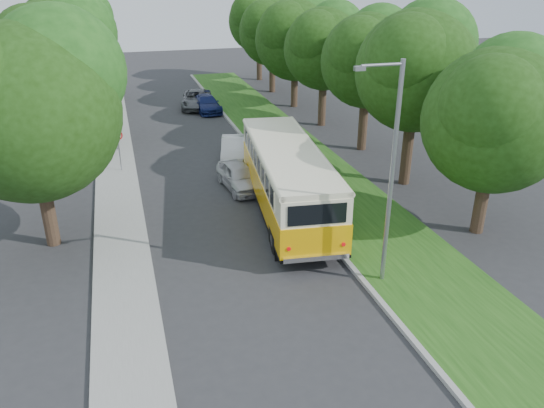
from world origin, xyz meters
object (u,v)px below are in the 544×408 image
object	(u,v)px
lamppost_near	(390,170)
lamppost_far	(108,85)
car_grey	(197,99)
car_blue	(207,104)
car_silver	(239,176)
vintage_bus	(288,181)
car_white	(234,149)

from	to	relation	value
lamppost_near	lamppost_far	size ratio (longest dim) A/B	1.07
lamppost_far	car_grey	size ratio (longest dim) A/B	1.49
car_blue	car_grey	distance (m)	1.61
lamppost_far	car_silver	distance (m)	10.78
vintage_bus	lamppost_near	bearing A→B (deg)	-71.13
car_silver	car_white	xyz separation A→B (m)	(0.73, 4.49, 0.01)
lamppost_far	car_grey	bearing A→B (deg)	55.92
car_grey	car_silver	bearing A→B (deg)	-81.16
car_silver	car_grey	world-z (taller)	car_grey
lamppost_far	vintage_bus	xyz separation A→B (m)	(7.48, -11.90, -2.48)
car_silver	car_white	world-z (taller)	car_white
lamppost_near	car_grey	xyz separation A→B (m)	(-2.24, 28.36, -3.67)
car_white	car_silver	bearing A→B (deg)	-85.33
car_grey	car_white	bearing A→B (deg)	-78.77
car_white	car_blue	distance (m)	12.12
lamppost_far	car_silver	xyz separation A→B (m)	(6.03, -8.25, -3.45)
lamppost_near	vintage_bus	xyz separation A→B (m)	(-1.43, 6.60, -2.73)
vintage_bus	car_blue	size ratio (longest dim) A/B	2.51
car_silver	car_blue	bearing A→B (deg)	79.38
car_white	car_blue	size ratio (longest dim) A/B	0.94
car_silver	car_grey	xyz separation A→B (m)	(0.64, 18.11, 0.03)
car_blue	car_grey	size ratio (longest dim) A/B	0.87
vintage_bus	car_white	xyz separation A→B (m)	(-0.72, 8.14, -0.96)
vintage_bus	car_white	size ratio (longest dim) A/B	2.68
car_white	car_blue	xyz separation A→B (m)	(0.48, 12.11, -0.04)
vintage_bus	car_silver	distance (m)	4.04
lamppost_far	lamppost_near	bearing A→B (deg)	-64.29
car_silver	car_blue	xyz separation A→B (m)	(1.21, 16.60, -0.03)
lamppost_near	vintage_bus	distance (m)	7.28
car_white	car_grey	xyz separation A→B (m)	(-0.09, 13.62, 0.02)
lamppost_near	vintage_bus	bearing A→B (deg)	102.23
car_silver	car_blue	world-z (taller)	car_silver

